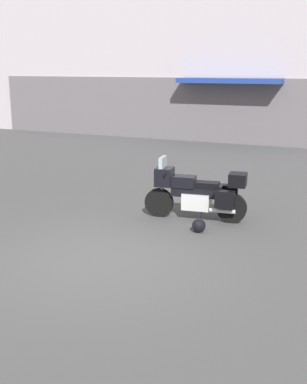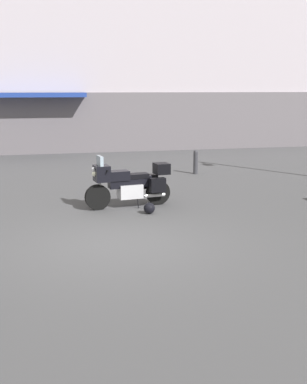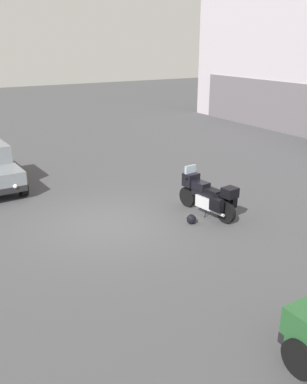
% 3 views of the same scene
% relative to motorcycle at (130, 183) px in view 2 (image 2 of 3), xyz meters
% --- Properties ---
extents(ground_plane, '(80.00, 80.00, 0.00)m').
position_rel_motorcycle_xyz_m(ground_plane, '(-0.81, -2.89, -0.62)').
color(ground_plane, '#424244').
extents(building_facade_rear, '(29.83, 3.40, 12.03)m').
position_rel_motorcycle_xyz_m(building_facade_rear, '(-0.81, 12.23, 5.34)').
color(building_facade_rear, '#B2A8B2').
rests_on(building_facade_rear, ground).
extents(motorcycle, '(2.26, 0.89, 1.36)m').
position_rel_motorcycle_xyz_m(motorcycle, '(0.00, 0.00, 0.00)').
color(motorcycle, black).
rests_on(motorcycle, ground).
extents(helmet, '(0.28, 0.28, 0.28)m').
position_rel_motorcycle_xyz_m(helmet, '(0.33, -0.80, -0.48)').
color(helmet, black).
rests_on(helmet, ground).
extents(bollard_curbside, '(0.16, 0.16, 0.86)m').
position_rel_motorcycle_xyz_m(bollard_curbside, '(3.16, 4.33, -0.16)').
color(bollard_curbside, '#333338').
rests_on(bollard_curbside, ground).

